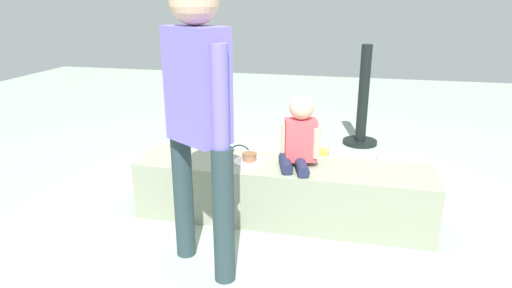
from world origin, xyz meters
TOP-DOWN VIEW (x-y plane):
  - ground_plane at (0.00, 0.00)m, footprint 12.00×12.00m
  - concrete_ledge at (0.00, 0.00)m, footprint 2.04×0.48m
  - child_seated at (0.11, 0.00)m, footprint 0.29×0.34m
  - adult_standing at (-0.34, -0.69)m, footprint 0.42×0.34m
  - cake_plate at (-0.23, -0.01)m, footprint 0.22×0.22m
  - gift_bag at (0.18, 0.66)m, footprint 0.18×0.13m
  - railing_post at (0.54, 1.84)m, footprint 0.36×0.36m
  - water_bottle_near_gift at (-0.35, 0.42)m, footprint 0.06×0.06m
  - party_cup_red at (0.41, 0.97)m, footprint 0.07×0.07m
  - cake_box_white at (0.85, 0.97)m, footprint 0.35×0.34m
  - handbag_black_leather at (-0.49, 0.71)m, footprint 0.27×0.12m
  - handbag_brown_canvas at (-0.84, 0.98)m, footprint 0.28×0.13m

SIDE VIEW (x-z plane):
  - ground_plane at x=0.00m, z-range 0.00..0.00m
  - party_cup_red at x=0.41m, z-range 0.00..0.10m
  - cake_box_white at x=0.85m, z-range 0.00..0.14m
  - handbag_black_leather at x=-0.49m, z-range -0.04..0.24m
  - water_bottle_near_gift at x=-0.35m, z-range -0.01..0.22m
  - handbag_brown_canvas at x=-0.84m, z-range -0.05..0.28m
  - gift_bag at x=0.18m, z-range -0.02..0.32m
  - concrete_ledge at x=0.00m, z-range 0.00..0.41m
  - railing_post at x=0.54m, z-range -0.14..0.91m
  - cake_plate at x=-0.23m, z-range 0.39..0.46m
  - child_seated at x=0.11m, z-range 0.38..0.86m
  - adult_standing at x=-0.34m, z-range 0.17..1.78m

